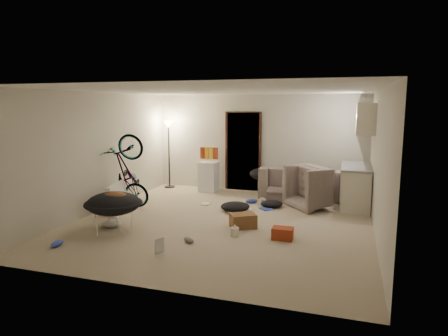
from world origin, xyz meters
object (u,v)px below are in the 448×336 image
(juicer, at_px, (235,231))
(sofa, at_px, (299,187))
(floor_lamp, at_px, (169,140))
(drink_case_a, at_px, (243,221))
(drink_case_b, at_px, (283,233))
(saucer_chair, at_px, (114,209))
(kitchen_counter, at_px, (356,187))
(mini_fridge, at_px, (209,177))
(armchair, at_px, (321,191))
(bicycle, at_px, (128,189))
(tv_box, at_px, (118,198))

(juicer, bearing_deg, sofa, 77.76)
(floor_lamp, relative_size, drink_case_a, 3.98)
(drink_case_a, bearing_deg, drink_case_b, -58.85)
(saucer_chair, relative_size, drink_case_a, 2.23)
(kitchen_counter, height_order, mini_fridge, kitchen_counter)
(sofa, distance_m, armchair, 0.86)
(saucer_chair, height_order, drink_case_b, saucer_chair)
(kitchen_counter, distance_m, mini_fridge, 3.69)
(mini_fridge, relative_size, juicer, 3.60)
(juicer, bearing_deg, drink_case_b, 6.00)
(drink_case_b, height_order, juicer, juicer)
(floor_lamp, height_order, bicycle, floor_lamp)
(kitchen_counter, bearing_deg, tv_box, -156.69)
(drink_case_b, distance_m, juicer, 0.82)
(floor_lamp, height_order, saucer_chair, floor_lamp)
(saucer_chair, height_order, drink_case_a, saucer_chair)
(tv_box, height_order, juicer, tv_box)
(sofa, distance_m, mini_fridge, 2.37)
(drink_case_a, bearing_deg, floor_lamp, 103.19)
(drink_case_a, distance_m, juicer, 0.50)
(floor_lamp, height_order, tv_box, floor_lamp)
(floor_lamp, bearing_deg, sofa, -3.23)
(kitchen_counter, distance_m, drink_case_a, 3.01)
(kitchen_counter, distance_m, bicycle, 5.01)
(armchair, distance_m, tv_box, 4.39)
(sofa, height_order, mini_fridge, mini_fridge)
(juicer, bearing_deg, kitchen_counter, 54.33)
(armchair, distance_m, saucer_chair, 4.49)
(mini_fridge, bearing_deg, saucer_chair, -95.49)
(floor_lamp, xyz_separation_m, bicycle, (0.10, -2.30, -0.87))
(tv_box, bearing_deg, armchair, 10.69)
(mini_fridge, xyz_separation_m, juicer, (1.67, -3.31, -0.30))
(sofa, distance_m, tv_box, 4.25)
(armchair, xyz_separation_m, bicycle, (-3.99, -1.44, 0.10))
(saucer_chair, height_order, tv_box, saucer_chair)
(sofa, relative_size, drink_case_b, 5.46)
(armchair, bearing_deg, sofa, 0.29)
(sofa, bearing_deg, kitchen_counter, 158.85)
(kitchen_counter, xyz_separation_m, saucer_chair, (-4.08, -3.20, -0.01))
(saucer_chair, bearing_deg, armchair, 41.80)
(kitchen_counter, xyz_separation_m, armchair, (-0.74, -0.21, -0.10))
(bicycle, bearing_deg, armchair, -74.38)
(drink_case_a, bearing_deg, armchair, 27.69)
(armchair, relative_size, drink_case_a, 2.29)
(juicer, bearing_deg, tv_box, 165.19)
(sofa, distance_m, drink_case_a, 2.80)
(bicycle, relative_size, saucer_chair, 1.64)
(mini_fridge, bearing_deg, sofa, -1.38)
(saucer_chair, bearing_deg, drink_case_b, 10.18)
(juicer, bearing_deg, mini_fridge, 116.71)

